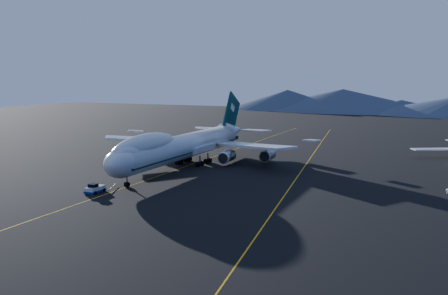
% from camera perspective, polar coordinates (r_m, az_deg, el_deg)
% --- Properties ---
extents(ground, '(500.00, 500.00, 0.00)m').
position_cam_1_polar(ground, '(134.72, -4.56, -2.23)').
color(ground, black).
rests_on(ground, ground).
extents(taxiway_line_main, '(0.25, 220.00, 0.01)m').
position_cam_1_polar(taxiway_line_main, '(134.72, -4.56, -2.23)').
color(taxiway_line_main, '#E7A40D').
rests_on(taxiway_line_main, ground).
extents(taxiway_line_side, '(28.08, 198.09, 0.01)m').
position_cam_1_polar(taxiway_line_side, '(132.94, 9.00, -2.44)').
color(taxiway_line_side, '#E7A40D').
rests_on(taxiway_line_side, ground).
extents(boeing_747, '(59.62, 72.43, 19.37)m').
position_cam_1_polar(boeing_747, '(133.82, -4.58, 0.22)').
color(boeing_747, silver).
rests_on(boeing_747, ground).
extents(pushback_tug, '(2.67, 4.62, 2.01)m').
position_cam_1_polar(pushback_tug, '(108.63, -14.51, -4.68)').
color(pushback_tug, silver).
rests_on(pushback_tug, ground).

